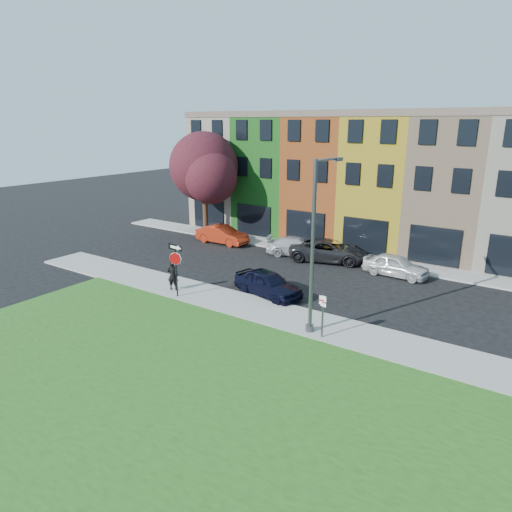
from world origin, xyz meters
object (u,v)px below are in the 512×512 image
Objects in this scene: man at (173,275)px; sedan_near at (268,283)px; stop_sign at (175,260)px; street_lamp at (315,248)px.

man is 5.60m from sedan_near.
stop_sign is 0.66× the size of sedan_near.
street_lamp is at bearing 8.44° from stop_sign.
sedan_near is (4.96, 2.59, -0.26)m from man.
man is 9.77m from street_lamp.
sedan_near is (4.03, 3.24, -1.55)m from stop_sign.
street_lamp is (4.29, -2.77, 3.41)m from sedan_near.
man is at bearing 150.03° from stop_sign.
man reaches higher than sedan_near.
street_lamp reaches higher than sedan_near.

